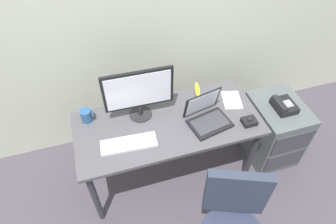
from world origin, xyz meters
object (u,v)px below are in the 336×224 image
keyboard (129,144)px  paper_notepad (232,100)px  desk_phone (284,105)px  file_cabinet (273,130)px  banana (197,90)px  coffee_mug (87,115)px  laptop (207,116)px  trackball_mouse (249,121)px  monitor_main (139,92)px

keyboard → paper_notepad: (0.92, 0.20, -0.01)m
desk_phone → file_cabinet: bearing=63.2°
keyboard → banana: 0.79m
desk_phone → coffee_mug: (-1.60, 0.28, 0.10)m
laptop → trackball_mouse: laptop is taller
desk_phone → trackball_mouse: size_ratio=1.82×
keyboard → coffee_mug: bearing=127.9°
monitor_main → laptop: size_ratio=1.49×
monitor_main → laptop: 0.56m
file_cabinet → keyboard: size_ratio=1.51×
desk_phone → monitor_main: bearing=170.0°
trackball_mouse → monitor_main: bearing=157.0°
trackball_mouse → coffee_mug: coffee_mug is taller
keyboard → paper_notepad: bearing=12.3°
desk_phone → coffee_mug: coffee_mug is taller
laptop → paper_notepad: 0.32m
laptop → coffee_mug: 0.93m
monitor_main → keyboard: (-0.15, -0.27, -0.23)m
keyboard → laptop: laptop is taller
trackball_mouse → keyboard: bearing=175.9°
file_cabinet → paper_notepad: (-0.43, 0.13, 0.40)m
desk_phone → paper_notepad: bearing=161.2°
monitor_main → trackball_mouse: size_ratio=4.83×
keyboard → coffee_mug: size_ratio=4.00×
file_cabinet → monitor_main: 1.37m
paper_notepad → banana: (-0.24, 0.19, 0.01)m
keyboard → paper_notepad: 0.94m
paper_notepad → banana: size_ratio=1.09×
keyboard → laptop: bearing=5.1°
desk_phone → keyboard: size_ratio=0.48×
coffee_mug → monitor_main: bearing=-9.3°
desk_phone → trackball_mouse: (-0.40, -0.12, 0.07)m
desk_phone → coffee_mug: bearing=170.2°
file_cabinet → trackball_mouse: size_ratio=5.73×
desk_phone → banana: banana is taller
monitor_main → paper_notepad: monitor_main is taller
monitor_main → keyboard: 0.39m
desk_phone → banana: size_ratio=1.05×
keyboard → laptop: 0.64m
file_cabinet → laptop: size_ratio=1.77×
file_cabinet → paper_notepad: paper_notepad is taller
file_cabinet → keyboard: bearing=-176.9°
paper_notepad → coffee_mug: bearing=173.6°
paper_notepad → banana: bearing=141.6°
trackball_mouse → laptop: bearing=158.0°
monitor_main → paper_notepad: bearing=-4.9°
file_cabinet → laptop: (-0.72, -0.02, 0.45)m
paper_notepad → monitor_main: bearing=175.1°
trackball_mouse → paper_notepad: trackball_mouse is taller
file_cabinet → laptop: laptop is taller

